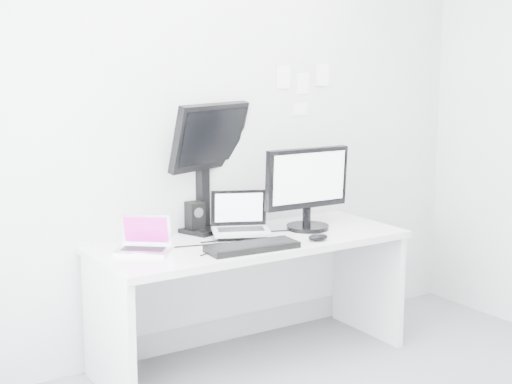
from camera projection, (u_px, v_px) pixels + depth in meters
back_wall at (220, 125)px, 4.47m from camera, size 3.60×0.00×3.60m
desk at (251, 300)px, 4.36m from camera, size 1.80×0.70×0.73m
macbook at (142, 234)px, 3.97m from camera, size 0.34×0.33×0.20m
speaker at (195, 217)px, 4.42m from camera, size 0.11×0.11×0.18m
dell_laptop at (241, 215)px, 4.29m from camera, size 0.40×0.36×0.27m
rear_monitor at (207, 166)px, 4.41m from camera, size 0.61×0.39×0.78m
samsung_monitor at (308, 187)px, 4.48m from camera, size 0.56×0.27×0.51m
keyboard at (252, 247)px, 4.04m from camera, size 0.51×0.21×0.03m
mouse at (318, 237)px, 4.24m from camera, size 0.13×0.09×0.04m
wall_note_0 at (283, 77)px, 4.66m from camera, size 0.10×0.00×0.14m
wall_note_1 at (303, 83)px, 4.74m from camera, size 0.09×0.00×0.13m
wall_note_2 at (322, 75)px, 4.81m from camera, size 0.10×0.00×0.14m
wall_note_3 at (300, 109)px, 4.76m from camera, size 0.11×0.00×0.08m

